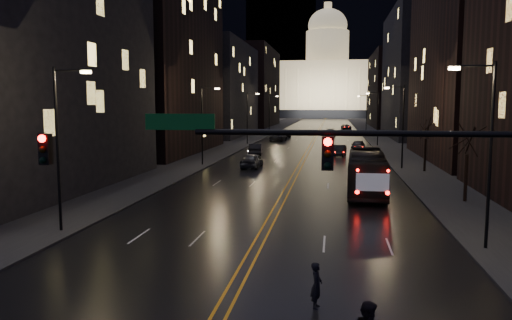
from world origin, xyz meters
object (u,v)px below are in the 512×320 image
at_px(traffic_signal, 412,172).
at_px(oncoming_car_a, 252,161).
at_px(bus, 367,172).
at_px(receding_car_a, 339,151).
at_px(oncoming_car_b, 256,149).
at_px(pedestrian_a, 317,285).

bearing_deg(traffic_signal, oncoming_car_a, 105.83).
relative_size(bus, receding_car_a, 2.62).
relative_size(oncoming_car_a, oncoming_car_b, 0.98).
bearing_deg(oncoming_car_b, receding_car_a, 175.18).
height_order(traffic_signal, oncoming_car_b, traffic_signal).
distance_m(oncoming_car_b, receding_car_a, 11.33).
xyz_separation_m(traffic_signal, receding_car_a, (-1.41, 52.85, -4.35)).
bearing_deg(traffic_signal, oncoming_car_b, 103.60).
relative_size(receding_car_a, pedestrian_a, 2.81).
bearing_deg(bus, oncoming_car_a, 132.08).
distance_m(traffic_signal, bus, 25.36).
relative_size(oncoming_car_a, pedestrian_a, 2.96).
distance_m(bus, oncoming_car_b, 30.50).
height_order(oncoming_car_a, receding_car_a, oncoming_car_a).
distance_m(traffic_signal, receding_car_a, 53.05).
bearing_deg(oncoming_car_a, oncoming_car_b, -80.64).
xyz_separation_m(oncoming_car_a, pedestrian_a, (8.31, -36.99, -0.01)).
bearing_deg(pedestrian_a, oncoming_car_a, 21.56).
bearing_deg(oncoming_car_b, traffic_signal, 97.65).
relative_size(traffic_signal, pedestrian_a, 10.65).
distance_m(traffic_signal, oncoming_car_a, 40.73).
xyz_separation_m(bus, oncoming_car_a, (-11.47, 13.85, -0.85)).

